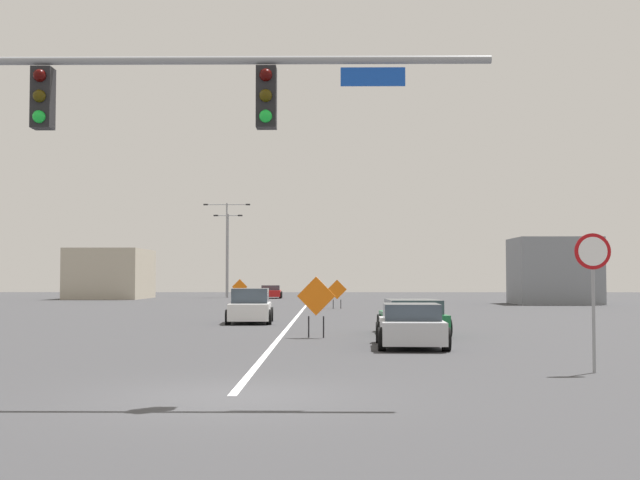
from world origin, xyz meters
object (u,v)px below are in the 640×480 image
at_px(street_lamp_near_right, 228,249).
at_px(construction_sign_median_near, 240,288).
at_px(traffic_signal_assembly, 50,123).
at_px(construction_sign_left_lane, 316,299).
at_px(street_lamp_far_left, 227,241).
at_px(car_green_passing, 412,317).
at_px(car_red_mid, 271,292).
at_px(construction_sign_right_shoulder, 337,291).
at_px(stop_sign, 593,275).
at_px(car_silver_near, 411,326).
at_px(car_white_approaching, 250,307).

xyz_separation_m(street_lamp_near_right, construction_sign_median_near, (3.17, -18.38, -3.64)).
xyz_separation_m(traffic_signal_assembly, construction_sign_left_lane, (4.33, 13.36, -3.34)).
bearing_deg(street_lamp_far_left, car_green_passing, -76.32).
distance_m(construction_sign_median_near, car_green_passing, 35.12).
bearing_deg(car_red_mid, construction_sign_right_shoulder, -76.90).
distance_m(stop_sign, car_silver_near, 7.25).
distance_m(street_lamp_near_right, construction_sign_median_near, 19.01).
distance_m(traffic_signal_assembly, construction_sign_right_shoulder, 39.34).
xyz_separation_m(construction_sign_right_shoulder, car_silver_near, (1.83, -29.04, -0.55)).
distance_m(street_lamp_far_left, construction_sign_median_near, 21.38).
relative_size(construction_sign_right_shoulder, car_white_approaching, 0.47).
bearing_deg(car_red_mid, street_lamp_near_right, 156.02).
xyz_separation_m(traffic_signal_assembly, construction_sign_median_near, (-2.01, 48.53, -3.44)).
relative_size(stop_sign, construction_sign_right_shoulder, 1.58).
height_order(car_white_approaching, car_silver_near, car_white_approaching).
bearing_deg(street_lamp_far_left, construction_sign_median_near, -80.16).
bearing_deg(construction_sign_median_near, street_lamp_far_left, 99.84).
relative_size(car_red_mid, car_white_approaching, 1.00).
distance_m(construction_sign_median_near, car_silver_near, 39.80).
distance_m(car_white_approaching, car_silver_near, 13.69).
bearing_deg(car_green_passing, car_white_approaching, 130.42).
bearing_deg(car_white_approaching, car_red_mid, 92.85).
bearing_deg(construction_sign_left_lane, car_red_mid, 95.70).
distance_m(street_lamp_near_right, car_red_mid, 6.38).
relative_size(street_lamp_far_left, construction_sign_left_lane, 4.72).
distance_m(traffic_signal_assembly, car_silver_near, 12.74).
distance_m(traffic_signal_assembly, construction_sign_left_lane, 14.44).
xyz_separation_m(stop_sign, car_red_mid, (-11.10, 61.53, -1.46)).
bearing_deg(street_lamp_far_left, construction_sign_left_lane, -79.92).
height_order(stop_sign, construction_sign_right_shoulder, stop_sign).
bearing_deg(car_green_passing, construction_sign_left_lane, -157.05).
bearing_deg(construction_sign_median_near, construction_sign_left_lane, -79.78).
height_order(construction_sign_left_lane, car_green_passing, construction_sign_left_lane).
distance_m(car_red_mid, car_white_approaching, 42.83).
height_order(street_lamp_near_right, car_white_approaching, street_lamp_near_right).
xyz_separation_m(stop_sign, street_lamp_near_right, (-15.47, 63.47, 2.77)).
distance_m(traffic_signal_assembly, stop_sign, 11.14).
distance_m(construction_sign_median_near, construction_sign_right_shoulder, 12.12).
bearing_deg(traffic_signal_assembly, car_red_mid, 90.72).
distance_m(street_lamp_near_right, car_silver_near, 58.58).
height_order(construction_sign_median_near, car_white_approaching, construction_sign_median_near).
bearing_deg(street_lamp_far_left, car_white_approaching, -81.64).
height_order(street_lamp_near_right, car_green_passing, street_lamp_near_right).
distance_m(traffic_signal_assembly, street_lamp_near_right, 67.11).
height_order(traffic_signal_assembly, car_silver_near, traffic_signal_assembly).
relative_size(traffic_signal_assembly, construction_sign_median_near, 6.21).
distance_m(street_lamp_near_right, car_green_passing, 53.87).
bearing_deg(stop_sign, construction_sign_left_lane, 120.97).
relative_size(car_red_mid, car_silver_near, 0.99).
height_order(traffic_signal_assembly, stop_sign, traffic_signal_assembly).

